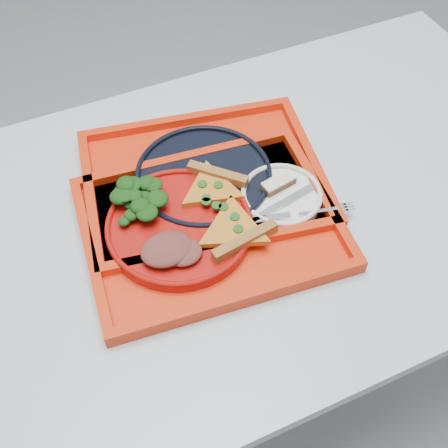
{
  "coord_description": "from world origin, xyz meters",
  "views": [
    {
      "loc": [
        -0.21,
        -0.6,
        1.57
      ],
      "look_at": [
        0.03,
        -0.05,
        0.78
      ],
      "focal_mm": 45.0,
      "sensor_mm": 36.0,
      "label": 1
    }
  ],
  "objects": [
    {
      "name": "ground",
      "position": [
        0.0,
        0.0,
        0.0
      ],
      "size": [
        10.0,
        10.0,
        0.0
      ],
      "primitive_type": "plane",
      "color": "#93959B",
      "rests_on": "ground"
    },
    {
      "name": "dessert_bar",
      "position": [
        0.17,
        -0.01,
        0.79
      ],
      "size": [
        0.07,
        0.04,
        0.02
      ],
      "rotation": [
        0.0,
        0.0,
        0.18
      ],
      "color": "#54311C",
      "rests_on": "side_plate"
    },
    {
      "name": "navy_plate",
      "position": [
        0.05,
        0.08,
        0.77
      ],
      "size": [
        0.26,
        0.26,
        0.02
      ],
      "primitive_type": "cylinder",
      "color": "black",
      "rests_on": "tray_far"
    },
    {
      "name": "tray_far",
      "position": [
        0.05,
        0.08,
        0.76
      ],
      "size": [
        0.51,
        0.42,
        0.01
      ],
      "primitive_type": "cube",
      "rotation": [
        0.0,
        0.0,
        -0.18
      ],
      "color": "red",
      "rests_on": "table"
    },
    {
      "name": "meat_portion",
      "position": [
        -0.08,
        -0.07,
        0.79
      ],
      "size": [
        0.09,
        0.07,
        0.03
      ],
      "primitive_type": "ellipsoid",
      "color": "brown",
      "rests_on": "dinner_plate"
    },
    {
      "name": "pizza_slice_b",
      "position": [
        0.04,
        0.03,
        0.79
      ],
      "size": [
        0.18,
        0.18,
        0.02
      ],
      "primitive_type": null,
      "rotation": [
        0.0,
        0.0,
        3.92
      ],
      "color": "gold",
      "rests_on": "dinner_plate"
    },
    {
      "name": "pizza_slice_a",
      "position": [
        0.04,
        -0.07,
        0.79
      ],
      "size": [
        0.15,
        0.16,
        0.02
      ],
      "primitive_type": null,
      "rotation": [
        0.0,
        0.0,
        1.73
      ],
      "color": "gold",
      "rests_on": "dinner_plate"
    },
    {
      "name": "tray_main",
      "position": [
        0.02,
        -0.03,
        0.76
      ],
      "size": [
        0.48,
        0.39,
        0.01
      ],
      "primitive_type": "cube",
      "rotation": [
        0.0,
        0.0,
        -0.1
      ],
      "color": "red",
      "rests_on": "table"
    },
    {
      "name": "side_plate",
      "position": [
        0.16,
        -0.03,
        0.77
      ],
      "size": [
        0.15,
        0.15,
        0.01
      ],
      "primitive_type": "cylinder",
      "color": "white",
      "rests_on": "tray_main"
    },
    {
      "name": "fork",
      "position": [
        0.17,
        -0.08,
        0.78
      ],
      "size": [
        0.19,
        0.06,
        0.01
      ],
      "primitive_type": "cube",
      "rotation": [
        0.0,
        0.0,
        -0.23
      ],
      "color": "silver",
      "rests_on": "side_plate"
    },
    {
      "name": "salad_heap",
      "position": [
        -0.09,
        0.05,
        0.8
      ],
      "size": [
        0.09,
        0.08,
        0.05
      ],
      "primitive_type": "ellipsoid",
      "color": "black",
      "rests_on": "dinner_plate"
    },
    {
      "name": "knife",
      "position": [
        0.16,
        -0.05,
        0.78
      ],
      "size": [
        0.18,
        0.05,
        0.01
      ],
      "primitive_type": "cube",
      "rotation": [
        0.0,
        0.0,
        0.2
      ],
      "color": "silver",
      "rests_on": "side_plate"
    },
    {
      "name": "table",
      "position": [
        0.0,
        0.0,
        0.68
      ],
      "size": [
        1.6,
        0.8,
        0.75
      ],
      "color": "#AFBBC4",
      "rests_on": "ground"
    },
    {
      "name": "dinner_plate",
      "position": [
        -0.04,
        -0.02,
        0.77
      ],
      "size": [
        0.26,
        0.26,
        0.02
      ],
      "primitive_type": "cylinder",
      "color": "#A40F0A",
      "rests_on": "tray_main"
    }
  ]
}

